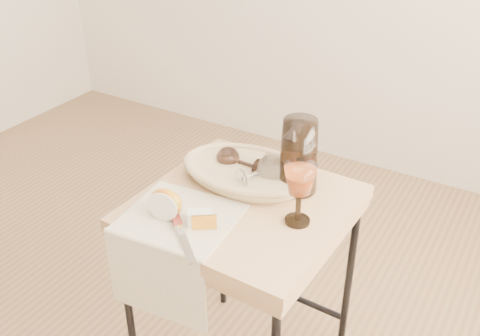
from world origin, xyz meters
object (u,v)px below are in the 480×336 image
Objects in this scene: goblet_lying_a at (240,162)px; wine_goblet at (299,194)px; bread_basket at (247,174)px; apple_half at (166,203)px; pitcher at (299,155)px; goblet_lying_b at (259,173)px; table_knife at (181,231)px; side_table at (243,296)px; tea_towel at (180,218)px.

wine_goblet is (0.25, -0.13, 0.04)m from goblet_lying_a.
bread_basket is 3.89× the size of apple_half.
apple_half is at bearing -127.83° from pitcher.
bread_basket is 2.50× the size of goblet_lying_b.
goblet_lying_a is at bearing 149.35° from bread_basket.
side_table is at bearing 116.05° from table_knife.
goblet_lying_a is 0.19m from pitcher.
table_knife is at bearing -57.15° from tea_towel.
goblet_lying_a reaches higher than bread_basket.
side_table is 0.50m from pitcher.
goblet_lying_b is at bearing 86.71° from side_table.
pitcher reaches higher than bread_basket.
side_table is 4.05× the size of wine_goblet.
bread_basket reaches higher than side_table.
table_knife is (-0.06, -0.22, 0.37)m from side_table.
bread_basket is at bearing 153.49° from wine_goblet.
table_knife is (-0.06, -0.30, -0.04)m from goblet_lying_b.
bread_basket is 0.25m from wine_goblet.
table_knife is at bearing -114.31° from pitcher.
apple_half is (-0.06, -0.29, 0.00)m from goblet_lying_a.
tea_towel is at bearing 12.18° from apple_half.
goblet_lying_a is 1.26× the size of apple_half.
tea_towel is at bearing -151.96° from wine_goblet.
goblet_lying_b is at bearing 159.71° from goblet_lying_a.
bread_basket is at bearing -165.80° from pitcher.
side_table is 0.43m from goblet_lying_a.
wine_goblet is at bearing -64.30° from pitcher.
side_table is 0.43m from table_knife.
goblet_lying_a is at bearing 124.71° from side_table.
goblet_lying_a reaches higher than table_knife.
pitcher is (0.18, 0.02, 0.06)m from goblet_lying_a.
goblet_lying_b is 1.56× the size of apple_half.
goblet_lying_a reaches higher than side_table.
apple_half is (-0.31, -0.16, -0.04)m from wine_goblet.
bread_basket is at bearing 71.72° from tea_towel.
goblet_lying_b reaches higher than bread_basket.
goblet_lying_b is 0.81× the size of wine_goblet.
apple_half reaches higher than side_table.
goblet_lying_a is 0.09m from goblet_lying_b.
apple_half is at bearing -152.36° from wine_goblet.
side_table is at bearing -68.23° from bread_basket.
apple_half is at bearing 82.06° from goblet_lying_a.
goblet_lying_a is at bearing 93.37° from goblet_lying_b.
pitcher reaches higher than table_knife.
apple_half is (-0.14, -0.25, -0.01)m from goblet_lying_b.
table_knife reaches higher than side_table.
pitcher is at bearing 49.75° from tea_towel.
wine_goblet is at bearing -3.18° from side_table.
table_knife reaches higher than tea_towel.
tea_towel is at bearing -125.17° from pitcher.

